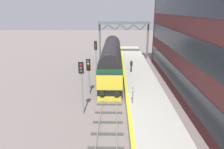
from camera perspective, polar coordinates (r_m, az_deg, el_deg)
The scene contains 11 objects.
ground_plane at distance 25.72m, azimuth -0.35°, elevation -2.75°, with size 140.00×140.00×0.00m, color gray.
track_main at distance 25.70m, azimuth -0.35°, elevation -2.63°, with size 2.50×60.00×0.15m.
station_platform at distance 25.71m, azimuth 7.70°, elevation -1.73°, with size 4.00×44.00×1.01m.
station_building at distance 22.99m, azimuth 22.85°, elevation 7.80°, with size 4.07×29.86×11.15m.
diesel_locomotive at distance 28.60m, azimuth -0.16°, elevation 4.57°, with size 2.74×17.92×4.68m.
signal_post_near at distance 17.61m, azimuth -8.48°, elevation -2.05°, with size 0.44×0.22×4.86m.
signal_post_mid at distance 21.93m, azimuth -6.57°, elevation 0.79°, with size 0.44×0.22×4.05m.
signal_post_far at distance 29.62m, azimuth -4.57°, elevation 6.18°, with size 0.44×0.22×4.74m.
platform_number_sign at distance 18.03m, azimuth 5.85°, elevation -4.83°, with size 0.10×0.44×1.64m.
waiting_passenger at distance 27.25m, azimuth 5.43°, elevation 2.76°, with size 0.45×0.47×1.64m.
overhead_footbridge at distance 38.10m, azimuth 3.36°, elevation 13.53°, with size 9.30×2.00×7.00m.
Camera 1 is at (0.63, -24.07, 9.03)m, focal length 32.62 mm.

